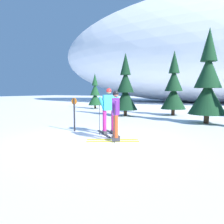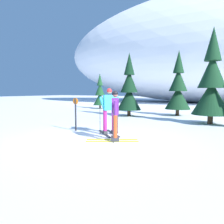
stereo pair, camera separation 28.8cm
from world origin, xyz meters
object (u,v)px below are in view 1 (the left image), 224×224
Objects in this scene: pine_tree_center_left at (174,89)px; trail_marker_post at (74,112)px; pine_tree_far_left at (95,94)px; skier_cyan_jacket at (109,110)px; pine_tree_center at (208,84)px; skier_purple_jacket at (115,115)px; pine_tree_left at (125,90)px.

trail_marker_post is (-2.12, -8.30, -1.08)m from pine_tree_center_left.
pine_tree_far_left is 0.76× the size of pine_tree_center_left.
pine_tree_center_left reaches higher than pine_tree_far_left.
skier_cyan_jacket is 0.37× the size of pine_tree_center.
pine_tree_far_left is at bearing 119.79° from trail_marker_post.
pine_tree_far_left is (-8.44, 11.29, 0.53)m from skier_purple_jacket.
skier_purple_jacket is 1.20m from skier_cyan_jacket.
pine_tree_far_left is 11.96m from pine_tree_center.
skier_purple_jacket is 0.41× the size of pine_tree_left.
pine_tree_center is at bearing -26.51° from pine_tree_far_left.
pine_tree_center_left is at bearing 91.87° from skier_purple_jacket.
skier_purple_jacket is at bearing -17.37° from trail_marker_post.
skier_cyan_jacket is 0.43× the size of pine_tree_left.
trail_marker_post is (-4.66, -5.20, -1.27)m from pine_tree_center.
pine_tree_center reaches higher than skier_cyan_jacket.
pine_tree_center_left is 3.17× the size of trail_marker_post.
trail_marker_post is at bearing -131.82° from pine_tree_center.
pine_tree_far_left is 8.46m from pine_tree_center_left.
skier_cyan_jacket is 0.53× the size of pine_tree_far_left.
pine_tree_center_left reaches higher than trail_marker_post.
pine_tree_center_left is (0.49, 8.16, 0.91)m from skier_cyan_jacket.
trail_marker_post is at bearing -84.09° from pine_tree_left.
skier_purple_jacket is 0.39× the size of pine_tree_center_left.
pine_tree_center_left is at bearing 86.54° from skier_cyan_jacket.
skier_cyan_jacket is 6.00m from pine_tree_center.
pine_tree_left is 0.95× the size of pine_tree_center_left.
pine_tree_left is 3.44m from pine_tree_center_left.
pine_tree_center is (3.03, 5.06, 1.10)m from skier_cyan_jacket.
pine_tree_left reaches higher than trail_marker_post.
skier_cyan_jacket is 1.64m from trail_marker_post.
skier_purple_jacket is at bearing -66.43° from pine_tree_left.
pine_tree_center_left is (-0.30, 9.06, 0.99)m from skier_purple_jacket.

